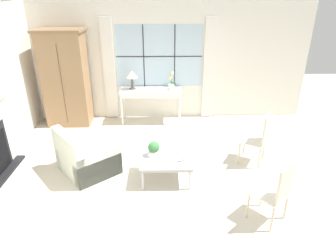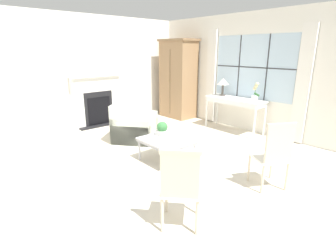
# 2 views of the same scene
# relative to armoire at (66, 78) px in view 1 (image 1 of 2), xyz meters

# --- Properties ---
(ground_plane) EXTENTS (14.00, 14.00, 0.00)m
(ground_plane) POSITION_rel_armoire_xyz_m (2.18, -2.63, -1.13)
(ground_plane) COLOR beige
(wall_back_windowed) EXTENTS (7.20, 0.14, 2.80)m
(wall_back_windowed) POSITION_rel_armoire_xyz_m (2.18, 0.39, 0.27)
(wall_back_windowed) COLOR white
(wall_back_windowed) RESTS_ON ground_plane
(armoire) EXTENTS (1.07, 0.69, 2.24)m
(armoire) POSITION_rel_armoire_xyz_m (0.00, 0.00, 0.00)
(armoire) COLOR #93704C
(armoire) RESTS_ON ground_plane
(console_table) EXTENTS (1.47, 0.52, 0.82)m
(console_table) POSITION_rel_armoire_xyz_m (1.98, 0.05, -0.39)
(console_table) COLOR white
(console_table) RESTS_ON ground_plane
(table_lamp) EXTENTS (0.29, 0.29, 0.44)m
(table_lamp) POSITION_rel_armoire_xyz_m (1.53, 0.12, 0.03)
(table_lamp) COLOR #4C4742
(table_lamp) RESTS_ON console_table
(potted_orchid) EXTENTS (0.19, 0.15, 0.43)m
(potted_orchid) POSITION_rel_armoire_xyz_m (2.47, 0.09, -0.14)
(potted_orchid) COLOR white
(potted_orchid) RESTS_ON console_table
(armchair_upholstered) EXTENTS (1.25, 1.27, 0.84)m
(armchair_upholstered) POSITION_rel_armoire_xyz_m (0.87, -2.17, -0.85)
(armchair_upholstered) COLOR beige
(armchair_upholstered) RESTS_ON ground_plane
(side_chair_wooden) EXTENTS (0.60, 0.60, 1.02)m
(side_chair_wooden) POSITION_rel_armoire_xyz_m (4.04, -1.95, -0.56)
(side_chair_wooden) COLOR white
(side_chair_wooden) RESTS_ON ground_plane
(accent_chair_wooden) EXTENTS (0.62, 0.62, 0.98)m
(accent_chair_wooden) POSITION_rel_armoire_xyz_m (3.81, -3.54, -0.58)
(accent_chair_wooden) COLOR white
(accent_chair_wooden) RESTS_ON ground_plane
(coffee_table) EXTENTS (0.87, 0.74, 0.42)m
(coffee_table) POSITION_rel_armoire_xyz_m (2.31, -2.44, -0.75)
(coffee_table) COLOR #BCBCC1
(coffee_table) RESTS_ON ground_plane
(potted_plant_small) EXTENTS (0.20, 0.20, 0.27)m
(potted_plant_small) POSITION_rel_armoire_xyz_m (2.10, -2.37, -0.57)
(potted_plant_small) COLOR white
(potted_plant_small) RESTS_ON coffee_table
(pillar_candle) EXTENTS (0.09, 0.09, 0.13)m
(pillar_candle) POSITION_rel_armoire_xyz_m (2.59, -2.57, -0.65)
(pillar_candle) COLOR silver
(pillar_candle) RESTS_ON coffee_table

